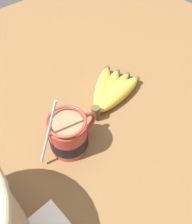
# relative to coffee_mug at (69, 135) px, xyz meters

# --- Properties ---
(table) EXTENTS (1.30, 1.30, 0.03)m
(table) POSITION_rel_coffee_mug_xyz_m (0.10, 0.01, -0.05)
(table) COLOR brown
(table) RESTS_ON ground
(coffee_mug) EXTENTS (0.15, 0.08, 0.16)m
(coffee_mug) POSITION_rel_coffee_mug_xyz_m (0.00, 0.00, 0.00)
(coffee_mug) COLOR #B23D33
(coffee_mug) RESTS_ON table
(banana_bunch) EXTENTS (0.18, 0.13, 0.04)m
(banana_bunch) POSITION_rel_coffee_mug_xyz_m (0.17, 0.05, -0.02)
(banana_bunch) COLOR brown
(banana_bunch) RESTS_ON table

